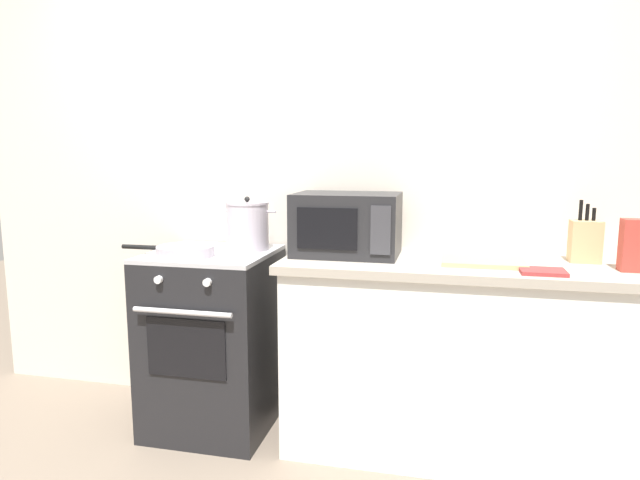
# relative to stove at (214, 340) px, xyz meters

# --- Properties ---
(back_wall) EXTENTS (4.40, 0.10, 2.50)m
(back_wall) POSITION_rel_stove_xyz_m (0.65, 0.37, 0.79)
(back_wall) COLOR silver
(back_wall) RESTS_ON ground_plane
(lower_cabinet_right) EXTENTS (1.64, 0.56, 0.88)m
(lower_cabinet_right) POSITION_rel_stove_xyz_m (1.25, 0.02, -0.02)
(lower_cabinet_right) COLOR white
(lower_cabinet_right) RESTS_ON ground_plane
(countertop_right) EXTENTS (1.70, 0.60, 0.04)m
(countertop_right) POSITION_rel_stove_xyz_m (1.25, 0.02, 0.44)
(countertop_right) COLOR #ADA393
(countertop_right) RESTS_ON lower_cabinet_right
(stove) EXTENTS (0.60, 0.64, 0.92)m
(stove) POSITION_rel_stove_xyz_m (0.00, 0.00, 0.00)
(stove) COLOR black
(stove) RESTS_ON ground_plane
(stock_pot) EXTENTS (0.30, 0.22, 0.27)m
(stock_pot) POSITION_rel_stove_xyz_m (0.16, 0.11, 0.58)
(stock_pot) COLOR silver
(stock_pot) RESTS_ON stove
(frying_pan) EXTENTS (0.47, 0.27, 0.05)m
(frying_pan) POSITION_rel_stove_xyz_m (-0.07, -0.14, 0.48)
(frying_pan) COLOR silver
(frying_pan) RESTS_ON stove
(microwave) EXTENTS (0.50, 0.37, 0.30)m
(microwave) POSITION_rel_stove_xyz_m (0.68, 0.08, 0.61)
(microwave) COLOR #232326
(microwave) RESTS_ON countertop_right
(cutting_board) EXTENTS (0.36, 0.26, 0.02)m
(cutting_board) POSITION_rel_stove_xyz_m (1.31, 0.00, 0.47)
(cutting_board) COLOR tan
(cutting_board) RESTS_ON countertop_right
(knife_block) EXTENTS (0.13, 0.10, 0.28)m
(knife_block) POSITION_rel_stove_xyz_m (1.76, 0.14, 0.56)
(knife_block) COLOR tan
(knife_block) RESTS_ON countertop_right
(pasta_box) EXTENTS (0.08, 0.08, 0.22)m
(pasta_box) POSITION_rel_stove_xyz_m (1.90, -0.03, 0.57)
(pasta_box) COLOR #B73D33
(pasta_box) RESTS_ON countertop_right
(oven_mitt) EXTENTS (0.18, 0.14, 0.02)m
(oven_mitt) POSITION_rel_stove_xyz_m (1.54, -0.16, 0.47)
(oven_mitt) COLOR #993333
(oven_mitt) RESTS_ON countertop_right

